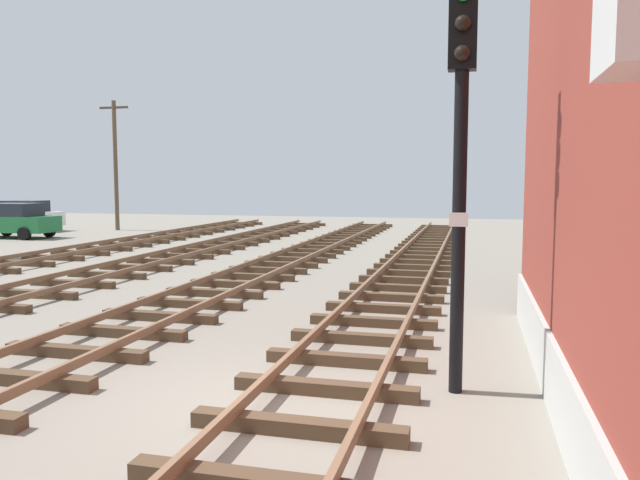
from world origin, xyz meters
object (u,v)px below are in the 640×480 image
object	(u,v)px
signal_mast	(461,140)
parked_car_white	(24,215)
parked_car_green	(15,220)
utility_pole_far	(115,163)

from	to	relation	value
signal_mast	parked_car_white	xyz separation A→B (m)	(-25.02, 21.71, -2.46)
signal_mast	parked_car_white	distance (m)	33.22
parked_car_green	parked_car_white	xyz separation A→B (m)	(-2.72, 3.90, 0.00)
parked_car_green	utility_pole_far	bearing A→B (deg)	69.77
parked_car_green	utility_pole_far	xyz separation A→B (m)	(2.14, 5.80, 3.05)
parked_car_white	parked_car_green	bearing A→B (deg)	-55.16
utility_pole_far	parked_car_green	bearing A→B (deg)	-110.23
signal_mast	parked_car_white	size ratio (longest dim) A/B	1.28
signal_mast	utility_pole_far	distance (m)	31.06
parked_car_white	utility_pole_far	distance (m)	6.04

